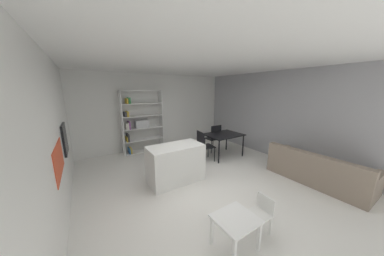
# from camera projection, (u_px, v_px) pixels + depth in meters

# --- Properties ---
(ground_plane) EXTENTS (8.89, 8.89, 0.00)m
(ground_plane) POSITION_uv_depth(u_px,v_px,m) (198.00, 184.00, 3.99)
(ground_plane) COLOR silver
(ceiling_slab) EXTENTS (6.31, 6.47, 0.06)m
(ceiling_slab) POSITION_uv_depth(u_px,v_px,m) (199.00, 58.00, 3.40)
(ceiling_slab) COLOR white
(ceiling_slab) RESTS_ON ground_plane
(back_partition) EXTENTS (6.31, 0.06, 2.73)m
(back_partition) POSITION_uv_depth(u_px,v_px,m) (149.00, 112.00, 6.34)
(back_partition) COLOR silver
(back_partition) RESTS_ON ground_plane
(right_partition_gray) EXTENTS (0.06, 6.47, 2.73)m
(right_partition_gray) POSITION_uv_depth(u_px,v_px,m) (281.00, 116.00, 5.34)
(right_partition_gray) COLOR #9E9EA3
(right_partition_gray) RESTS_ON ground_plane
(tall_cabinet_run_left) EXTENTS (0.63, 5.84, 2.73)m
(tall_cabinet_run_left) POSITION_uv_depth(u_px,v_px,m) (23.00, 151.00, 2.24)
(tall_cabinet_run_left) COLOR white
(tall_cabinet_run_left) RESTS_ON ground_plane
(cabinet_niche_splashback) EXTENTS (0.01, 1.00, 0.50)m
(cabinet_niche_splashback) POSITION_uv_depth(u_px,v_px,m) (59.00, 160.00, 2.63)
(cabinet_niche_splashback) COLOR #CC4223
(cabinet_niche_splashback) RESTS_ON ground_plane
(built_in_oven) EXTENTS (0.06, 0.60, 0.62)m
(built_in_oven) POSITION_uv_depth(u_px,v_px,m) (65.00, 139.00, 3.51)
(built_in_oven) COLOR black
(built_in_oven) RESTS_ON ground_plane
(kitchen_island) EXTENTS (1.28, 0.67, 0.89)m
(kitchen_island) POSITION_uv_depth(u_px,v_px,m) (176.00, 163.00, 4.08)
(kitchen_island) COLOR white
(kitchen_island) RESTS_ON ground_plane
(open_bookshelf) EXTENTS (1.38, 0.37, 2.15)m
(open_bookshelf) POSITION_uv_depth(u_px,v_px,m) (140.00, 123.00, 5.92)
(open_bookshelf) COLOR white
(open_bookshelf) RESTS_ON ground_plane
(child_table) EXTENTS (0.55, 0.51, 0.47)m
(child_table) POSITION_uv_depth(u_px,v_px,m) (236.00, 223.00, 2.32)
(child_table) COLOR white
(child_table) RESTS_ON ground_plane
(child_chair_right) EXTENTS (0.33, 0.33, 0.57)m
(child_chair_right) POSITION_uv_depth(u_px,v_px,m) (261.00, 212.00, 2.62)
(child_chair_right) COLOR white
(child_chair_right) RESTS_ON ground_plane
(dining_table) EXTENTS (1.16, 0.89, 0.75)m
(dining_table) POSITION_uv_depth(u_px,v_px,m) (223.00, 136.00, 5.61)
(dining_table) COLOR black
(dining_table) RESTS_ON ground_plane
(dining_chair_island_side) EXTENTS (0.49, 0.51, 0.93)m
(dining_chair_island_side) POSITION_uv_depth(u_px,v_px,m) (203.00, 144.00, 5.23)
(dining_chair_island_side) COLOR black
(dining_chair_island_side) RESTS_ON ground_plane
(dining_chair_far) EXTENTS (0.44, 0.43, 0.97)m
(dining_chair_far) POSITION_uv_depth(u_px,v_px,m) (214.00, 136.00, 6.01)
(dining_chair_far) COLOR black
(dining_chair_far) RESTS_ON ground_plane
(sofa) EXTENTS (0.94, 2.04, 0.77)m
(sofa) POSITION_uv_depth(u_px,v_px,m) (317.00, 171.00, 4.08)
(sofa) COLOR gray
(sofa) RESTS_ON ground_plane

